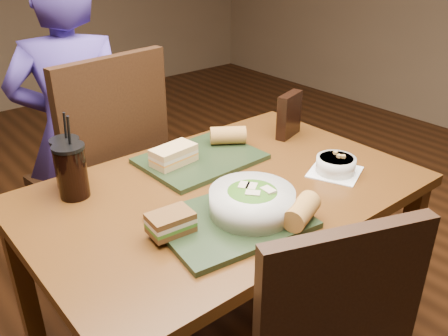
{
  "coord_description": "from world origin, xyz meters",
  "views": [
    {
      "loc": [
        -0.88,
        -1.07,
        1.52
      ],
      "look_at": [
        0.0,
        0.0,
        0.82
      ],
      "focal_mm": 38.0,
      "sensor_mm": 36.0,
      "label": 1
    }
  ],
  "objects": [
    {
      "name": "sandwich_far",
      "position": [
        -0.05,
        0.23,
        0.8
      ],
      "size": [
        0.17,
        0.11,
        0.06
      ],
      "color": "tan",
      "rests_on": "tray_far"
    },
    {
      "name": "sandwich_near",
      "position": [
        -0.3,
        -0.13,
        0.8
      ],
      "size": [
        0.13,
        0.09,
        0.06
      ],
      "color": "#593819",
      "rests_on": "tray_near"
    },
    {
      "name": "tray_far",
      "position": [
        0.06,
        0.21,
        0.76
      ],
      "size": [
        0.43,
        0.33,
        0.02
      ],
      "primitive_type": "cube",
      "rotation": [
        0.0,
        0.0,
        0.03
      ],
      "color": "black",
      "rests_on": "dining_table"
    },
    {
      "name": "cup_cola",
      "position": [
        -0.41,
        0.26,
        0.84
      ],
      "size": [
        0.1,
        0.1,
        0.27
      ],
      "color": "black",
      "rests_on": "dining_table"
    },
    {
      "name": "chip_bag",
      "position": [
        0.49,
        0.17,
        0.84
      ],
      "size": [
        0.15,
        0.08,
        0.18
      ],
      "primitive_type": "cube",
      "rotation": [
        0.0,
        0.0,
        0.29
      ],
      "color": "black",
      "rests_on": "dining_table"
    },
    {
      "name": "tray_near",
      "position": [
        -0.12,
        -0.19,
        0.76
      ],
      "size": [
        0.46,
        0.37,
        0.02
      ],
      "primitive_type": "cube",
      "rotation": [
        0.0,
        0.0,
        -0.13
      ],
      "color": "black",
      "rests_on": "dining_table"
    },
    {
      "name": "chair_far",
      "position": [
        -0.12,
        0.63,
        0.62
      ],
      "size": [
        0.54,
        0.54,
        1.11
      ],
      "color": "black",
      "rests_on": "ground"
    },
    {
      "name": "soup_bowl",
      "position": [
        0.37,
        -0.17,
        0.78
      ],
      "size": [
        0.22,
        0.22,
        0.07
      ],
      "color": "white",
      "rests_on": "dining_table"
    },
    {
      "name": "salad_bowl",
      "position": [
        -0.06,
        -0.2,
        0.81
      ],
      "size": [
        0.25,
        0.25,
        0.08
      ],
      "color": "silver",
      "rests_on": "tray_near"
    },
    {
      "name": "cup_berry",
      "position": [
        -0.39,
        0.34,
        0.83
      ],
      "size": [
        0.1,
        0.1,
        0.26
      ],
      "color": "black",
      "rests_on": "dining_table"
    },
    {
      "name": "baguette_far",
      "position": [
        0.22,
        0.24,
        0.8
      ],
      "size": [
        0.15,
        0.13,
        0.07
      ],
      "primitive_type": "cylinder",
      "rotation": [
        0.0,
        1.57,
        -0.6
      ],
      "color": "#AD7533",
      "rests_on": "tray_far"
    },
    {
      "name": "baguette_near",
      "position": [
        0.02,
        -0.32,
        0.8
      ],
      "size": [
        0.15,
        0.11,
        0.07
      ],
      "primitive_type": "cylinder",
      "rotation": [
        0.0,
        1.57,
        0.36
      ],
      "color": "#AD7533",
      "rests_on": "tray_near"
    },
    {
      "name": "dining_table",
      "position": [
        0.0,
        0.0,
        0.66
      ],
      "size": [
        1.3,
        0.85,
        0.75
      ],
      "color": "#502D10",
      "rests_on": "ground"
    },
    {
      "name": "diner",
      "position": [
        -0.16,
        0.82,
        0.72
      ],
      "size": [
        0.62,
        0.52,
        1.43
      ],
      "primitive_type": "imported",
      "rotation": [
        0.0,
        0.0,
        2.75
      ],
      "color": "#433187",
      "rests_on": "ground"
    }
  ]
}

